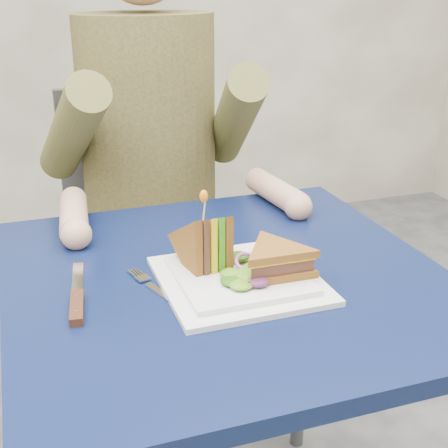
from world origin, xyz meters
name	(u,v)px	position (x,y,z in m)	size (l,w,h in m)	color
table	(226,313)	(0.00, 0.00, 0.65)	(0.75, 0.75, 0.73)	black
chair	(146,231)	(0.00, 0.69, 0.54)	(0.42, 0.40, 0.93)	#47474C
diner	(149,106)	(0.00, 0.58, 0.91)	(0.54, 0.59, 0.74)	#4A4321
plate	(239,278)	(0.01, -0.04, 0.74)	(0.26, 0.26, 0.02)	white
sandwich_flat	(276,260)	(0.06, -0.07, 0.78)	(0.15, 0.15, 0.05)	brown
sandwich_upright	(204,247)	(-0.04, 0.00, 0.78)	(0.09, 0.15, 0.15)	brown
fork	(158,290)	(-0.13, -0.02, 0.73)	(0.07, 0.18, 0.01)	silver
knife	(77,302)	(-0.26, -0.03, 0.74)	(0.05, 0.22, 0.02)	silver
toothpick	(204,212)	(-0.04, 0.00, 0.85)	(0.00, 0.00, 0.06)	tan
toothpick_frill	(204,196)	(-0.04, 0.00, 0.88)	(0.01, 0.01, 0.02)	orange
lettuce_spill	(240,264)	(0.01, -0.03, 0.76)	(0.15, 0.13, 0.02)	#337A14
onion_ring	(247,262)	(0.02, -0.04, 0.77)	(0.04, 0.04, 0.01)	#9E4C7A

